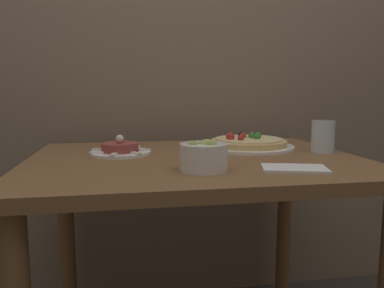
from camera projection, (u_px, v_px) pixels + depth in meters
name	position (u px, v px, depth m)	size (l,w,h in m)	color
back_wall	(174.00, 9.00, 1.61)	(8.00, 0.05, 2.60)	#84705B
dining_table	(196.00, 192.00, 1.20)	(1.04, 0.79, 0.74)	brown
pizza_plate	(248.00, 143.00, 1.37)	(0.33, 0.33, 0.06)	white
tartare_plate	(120.00, 150.00, 1.23)	(0.20, 0.20, 0.07)	white
small_bowl	(204.00, 156.00, 0.98)	(0.13, 0.13, 0.08)	white
drinking_glass	(323.00, 137.00, 1.26)	(0.08, 0.08, 0.11)	silver
napkin	(294.00, 169.00, 0.99)	(0.19, 0.14, 0.01)	white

